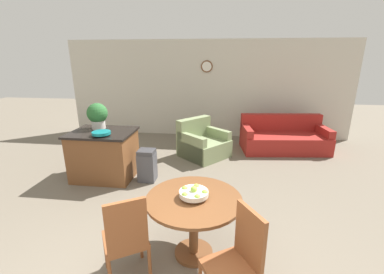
{
  "coord_description": "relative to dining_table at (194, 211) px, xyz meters",
  "views": [
    {
      "loc": [
        0.53,
        -1.39,
        2.23
      ],
      "look_at": [
        0.01,
        2.67,
        0.95
      ],
      "focal_mm": 24.0,
      "sensor_mm": 36.0,
      "label": 1
    }
  ],
  "objects": [
    {
      "name": "fruit_bowl",
      "position": [
        -0.0,
        -0.0,
        0.23
      ],
      "size": [
        0.32,
        0.32,
        0.14
      ],
      "color": "silver",
      "rests_on": "dining_table"
    },
    {
      "name": "armchair",
      "position": [
        -0.17,
        3.18,
        -0.29
      ],
      "size": [
        1.31,
        1.31,
        0.86
      ],
      "rotation": [
        0.0,
        0.0,
        0.85
      ],
      "color": "gray",
      "rests_on": "ground_plane"
    },
    {
      "name": "dining_chair_near_right",
      "position": [
        0.46,
        -0.61,
        -0.03
      ],
      "size": [
        0.58,
        0.58,
        1.0
      ],
      "rotation": [
        0.0,
        0.0,
        8.4
      ],
      "color": "brown",
      "rests_on": "ground_plane"
    },
    {
      "name": "potted_plant",
      "position": [
        -2.09,
        2.03,
        0.6
      ],
      "size": [
        0.38,
        0.38,
        0.49
      ],
      "color": "beige",
      "rests_on": "kitchen_island"
    },
    {
      "name": "dining_table",
      "position": [
        0.0,
        0.0,
        0.0
      ],
      "size": [
        1.07,
        1.07,
        0.75
      ],
      "color": "brown",
      "rests_on": "ground_plane"
    },
    {
      "name": "teal_bowl",
      "position": [
        -1.82,
        1.59,
        0.38
      ],
      "size": [
        0.32,
        0.32,
        0.07
      ],
      "color": "#147A7F",
      "rests_on": "kitchen_island"
    },
    {
      "name": "dining_chair_near_left",
      "position": [
        -0.61,
        -0.46,
        -0.03
      ],
      "size": [
        0.58,
        0.58,
        1.0
      ],
      "rotation": [
        0.0,
        0.0,
        6.83
      ],
      "color": "brown",
      "rests_on": "ground_plane"
    },
    {
      "name": "kitchen_island",
      "position": [
        -1.93,
        1.83,
        -0.12
      ],
      "size": [
        1.15,
        0.9,
        0.91
      ],
      "color": "brown",
      "rests_on": "ground_plane"
    },
    {
      "name": "trash_bin",
      "position": [
        -1.09,
        1.79,
        -0.28
      ],
      "size": [
        0.31,
        0.29,
        0.6
      ],
      "color": "#47474C",
      "rests_on": "ground_plane"
    },
    {
      "name": "wall_back",
      "position": [
        -0.23,
        4.88,
        0.77
      ],
      "size": [
        8.0,
        0.09,
        2.7
      ],
      "color": "beige",
      "rests_on": "ground_plane"
    },
    {
      "name": "couch",
      "position": [
        1.79,
        3.84,
        -0.29
      ],
      "size": [
        2.12,
        1.18,
        0.84
      ],
      "rotation": [
        0.0,
        0.0,
        0.11
      ],
      "color": "maroon",
      "rests_on": "ground_plane"
    }
  ]
}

